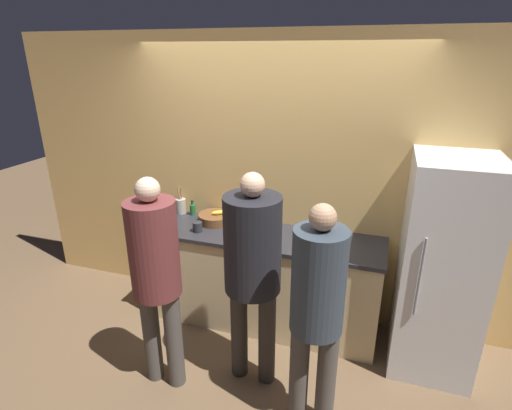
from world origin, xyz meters
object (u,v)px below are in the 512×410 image
fruit_bowl (216,218)px  bottle_clear (341,238)px  utensil_crock (181,205)px  bottle_green (193,209)px  refrigerator (441,267)px  person_left (156,269)px  cup_yellow (333,249)px  person_right (317,304)px  cup_black (197,227)px  person_center (253,260)px

fruit_bowl → bottle_clear: 1.19m
utensil_crock → bottle_green: 0.13m
refrigerator → bottle_green: bearing=173.1°
person_left → bottle_clear: bearing=38.6°
bottle_clear → cup_yellow: bearing=-102.0°
refrigerator → utensil_crock: refrigerator is taller
refrigerator → bottle_green: (-2.25, 0.27, 0.10)m
bottle_green → utensil_crock: bearing=177.9°
utensil_crock → bottle_clear: utensil_crock is taller
fruit_bowl → cup_yellow: (1.14, -0.30, 0.01)m
person_left → bottle_clear: person_left is taller
person_right → cup_yellow: size_ratio=16.12×
person_right → bottle_green: person_right is taller
bottle_green → cup_yellow: bearing=-15.5°
refrigerator → bottle_green: 2.27m
utensil_crock → cup_black: utensil_crock is taller
refrigerator → person_center: refrigerator is taller
bottle_green → cup_black: bottle_green is taller
person_right → cup_yellow: 0.78m
refrigerator → person_right: size_ratio=1.07×
person_right → cup_black: bearing=145.8°
cup_black → bottle_green: bearing=122.6°
fruit_bowl → cup_black: 0.25m
person_left → utensil_crock: 1.25m
cup_black → person_left: bearing=-84.5°
person_center → bottle_green: bearing=135.7°
utensil_crock → cup_yellow: (1.57, -0.40, -0.03)m
person_left → cup_yellow: size_ratio=16.54×
fruit_bowl → bottle_green: (-0.29, 0.10, 0.01)m
cup_yellow → person_center: bearing=-134.2°
person_center → refrigerator: bearing=26.0°
person_left → utensil_crock: (-0.43, 1.17, -0.00)m
person_left → utensil_crock: bearing=110.3°
person_right → bottle_clear: bearing=88.3°
refrigerator → cup_yellow: 0.83m
refrigerator → cup_yellow: (-0.81, -0.13, 0.09)m
person_center → cup_black: person_center is taller
cup_yellow → fruit_bowl: bearing=165.5°
bottle_clear → cup_black: (-1.25, -0.12, -0.03)m
cup_black → person_right: bearing=-34.2°
fruit_bowl → utensil_crock: 0.44m
utensil_crock → bottle_green: utensil_crock is taller
person_center → cup_black: 0.92m
person_right → fruit_bowl: bearing=137.0°
utensil_crock → cup_yellow: 1.62m
person_center → person_left: bearing=-158.6°
utensil_crock → cup_black: size_ratio=3.11×
bottle_green → bottle_clear: (1.47, -0.23, 0.01)m
refrigerator → person_center: size_ratio=1.03×
cup_yellow → refrigerator: bearing=8.7°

